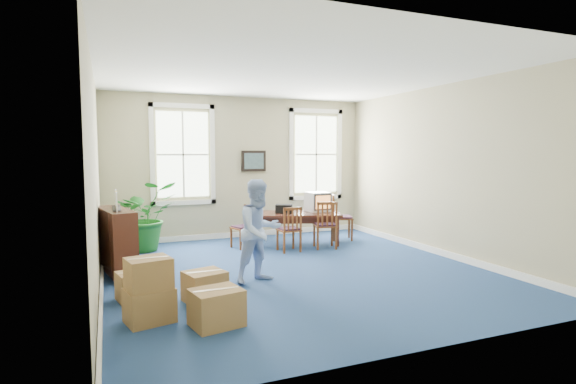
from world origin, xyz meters
name	(u,v)px	position (x,y,z in m)	size (l,w,h in m)	color
floor	(296,270)	(0.00, 0.00, 0.00)	(6.50, 6.50, 0.00)	navy
ceiling	(296,73)	(0.00, 0.00, 3.20)	(6.50, 6.50, 0.00)	white
wall_back	(241,168)	(0.00, 3.25, 1.60)	(6.50, 6.50, 0.00)	tan
wall_front	(430,188)	(0.00, -3.25, 1.60)	(6.50, 6.50, 0.00)	tan
wall_left	(95,178)	(-3.00, 0.00, 1.60)	(6.50, 6.50, 0.00)	tan
wall_right	(443,171)	(3.00, 0.00, 1.60)	(6.50, 6.50, 0.00)	tan
baseboard_back	(242,234)	(0.00, 3.22, 0.06)	(6.00, 0.04, 0.12)	white
baseboard_left	(102,287)	(-2.97, 0.00, 0.06)	(0.04, 6.50, 0.12)	white
baseboard_right	(440,252)	(2.97, 0.00, 0.06)	(0.04, 6.50, 0.12)	white
window_left	(183,155)	(-1.30, 3.23, 1.90)	(1.40, 0.12, 2.20)	white
window_right	(316,154)	(1.90, 3.23, 1.90)	(1.40, 0.12, 2.20)	white
wall_picture	(254,161)	(0.30, 3.20, 1.75)	(0.58, 0.06, 0.48)	black
conference_table	(294,228)	(0.84, 2.06, 0.33)	(1.95, 0.88, 0.66)	#411D14
crt_tv	(318,202)	(1.41, 2.10, 0.87)	(0.46, 0.50, 0.42)	#B7B7BC
game_console	(329,210)	(1.68, 2.06, 0.69)	(0.16, 0.20, 0.05)	white
equipment_bag	(284,209)	(0.62, 2.10, 0.75)	(0.36, 0.23, 0.18)	black
chair_near_left	(289,229)	(0.44, 1.40, 0.45)	(0.40, 0.40, 0.89)	brown
chair_near_right	(325,224)	(1.24, 1.40, 0.48)	(0.44, 0.44, 0.97)	brown
chair_end_left	(243,227)	(-0.31, 2.06, 0.43)	(0.39, 0.39, 0.86)	brown
chair_end_right	(342,217)	(1.99, 2.06, 0.51)	(0.46, 0.46, 1.02)	brown
man	(260,231)	(-0.76, -0.38, 0.77)	(0.76, 0.58, 1.55)	#A0BCF1
credenza	(116,243)	(-2.74, 0.87, 0.50)	(0.36, 1.27, 1.00)	#411D14
brochure_rack	(116,202)	(-2.73, 0.87, 1.16)	(0.12, 0.70, 0.31)	#99999E
potted_plant	(144,216)	(-2.19, 2.55, 0.69)	(1.24, 1.08, 1.38)	#165819
cardboard_boxes	(166,284)	(-2.25, -1.36, 0.39)	(1.38, 1.38, 0.79)	#A47844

